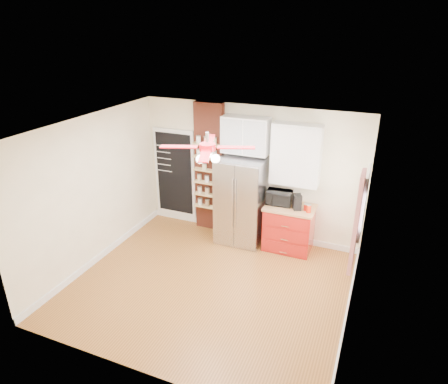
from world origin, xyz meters
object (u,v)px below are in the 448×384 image
at_px(red_cabinet, 289,228).
at_px(ceiling_fan, 207,147).
at_px(fridge, 241,201).
at_px(pantry_jar_oats, 204,166).
at_px(canister_left, 309,209).
at_px(toaster_oven, 279,198).
at_px(coffee_maker, 297,202).

height_order(red_cabinet, ceiling_fan, ceiling_fan).
distance_m(fridge, ceiling_fan, 2.25).
bearing_deg(ceiling_fan, fridge, 91.76).
bearing_deg(red_cabinet, pantry_jar_oats, 177.15).
bearing_deg(canister_left, fridge, 177.55).
bearing_deg(toaster_oven, fridge, -176.87).
xyz_separation_m(red_cabinet, canister_left, (0.36, -0.11, 0.52)).
xyz_separation_m(coffee_maker, canister_left, (0.23, -0.06, -0.07)).
xyz_separation_m(red_cabinet, toaster_oven, (-0.23, 0.04, 0.58)).
relative_size(fridge, coffee_maker, 6.03).
xyz_separation_m(red_cabinet, pantry_jar_oats, (-1.82, 0.09, 0.98)).
height_order(fridge, canister_left, fridge).
bearing_deg(red_cabinet, ceiling_fan, -118.71).
height_order(toaster_oven, canister_left, toaster_oven).
bearing_deg(coffee_maker, pantry_jar_oats, 151.34).
xyz_separation_m(ceiling_fan, coffee_maker, (1.05, 1.63, -1.38)).
distance_m(fridge, toaster_oven, 0.76).
height_order(ceiling_fan, canister_left, ceiling_fan).
xyz_separation_m(toaster_oven, pantry_jar_oats, (-1.59, 0.05, 0.40)).
bearing_deg(ceiling_fan, red_cabinet, 61.29).
height_order(coffee_maker, canister_left, coffee_maker).
xyz_separation_m(fridge, ceiling_fan, (0.05, -1.63, 1.55)).
bearing_deg(canister_left, ceiling_fan, -129.21).
distance_m(ceiling_fan, pantry_jar_oats, 2.22).
height_order(red_cabinet, coffee_maker, coffee_maker).
xyz_separation_m(fridge, pantry_jar_oats, (-0.85, 0.14, 0.56)).
bearing_deg(ceiling_fan, pantry_jar_oats, 116.94).
xyz_separation_m(red_cabinet, coffee_maker, (0.13, -0.05, 0.59)).
bearing_deg(ceiling_fan, coffee_maker, 57.08).
height_order(ceiling_fan, pantry_jar_oats, ceiling_fan).
distance_m(toaster_oven, coffee_maker, 0.38).
height_order(canister_left, pantry_jar_oats, pantry_jar_oats).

